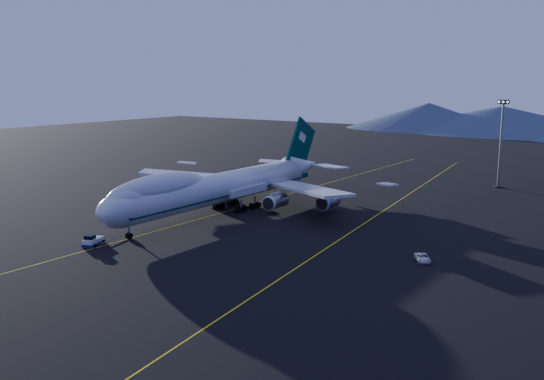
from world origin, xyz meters
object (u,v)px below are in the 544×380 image
Objects in this scene: boeing_747 at (221,187)px; pushback_tug at (93,242)px; service_van at (423,258)px; floodlight_mast at (501,143)px.

boeing_747 is 33.65m from pushback_tug.
pushback_tug is 56.63m from service_van.
boeing_747 reaches higher than pushback_tug.
boeing_747 is at bearing 67.03° from pushback_tug.
floodlight_mast reaches higher than pushback_tug.
service_van is 0.19× the size of floodlight_mast.
pushback_tug is 1.08× the size of service_van.
floodlight_mast reaches higher than service_van.
pushback_tug is 109.86m from floodlight_mast.
boeing_747 is 3.09× the size of floodlight_mast.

